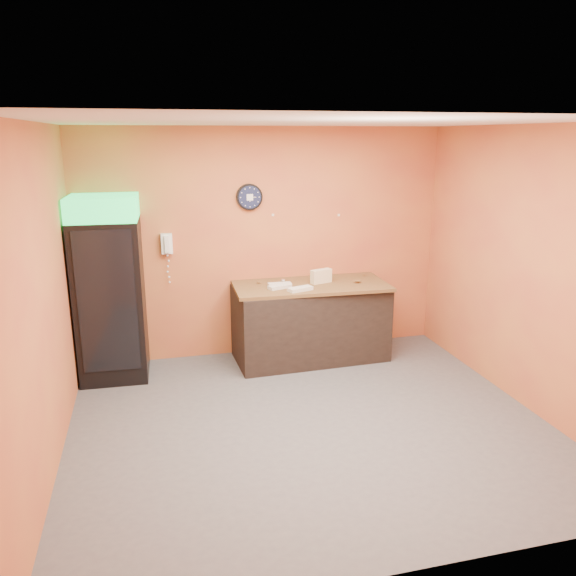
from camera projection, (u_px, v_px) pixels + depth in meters
name	position (u px, v px, depth m)	size (l,w,h in m)	color
floor	(309.00, 423.00, 5.43)	(4.50, 4.50, 0.00)	#47474C
back_wall	(265.00, 243.00, 6.93)	(4.50, 0.02, 2.80)	#C87738
left_wall	(44.00, 300.00, 4.53)	(0.02, 4.00, 2.80)	#C87738
right_wall	(527.00, 269.00, 5.59)	(0.02, 4.00, 2.80)	#C87738
ceiling	(312.00, 122.00, 4.69)	(4.50, 4.00, 0.02)	white
beverage_cooler	(110.00, 292.00, 6.23)	(0.75, 0.76, 2.07)	black
prep_counter	(310.00, 323.00, 6.91)	(1.83, 0.81, 0.92)	black
wall_clock	(249.00, 197.00, 6.71)	(0.32, 0.06, 0.32)	black
wall_phone	(167.00, 244.00, 6.59)	(0.13, 0.11, 0.24)	white
butcher_paper	(311.00, 285.00, 6.78)	(1.85, 0.87, 0.04)	brown
sub_roll_stack	(321.00, 276.00, 6.81)	(0.28, 0.17, 0.17)	beige
wrapped_sandwich_left	(280.00, 287.00, 6.58)	(0.28, 0.11, 0.04)	silver
wrapped_sandwich_mid	(300.00, 289.00, 6.47)	(0.29, 0.12, 0.04)	silver
wrapped_sandwich_right	(280.00, 285.00, 6.67)	(0.28, 0.11, 0.04)	silver
kitchen_tool	(283.00, 282.00, 6.77)	(0.06, 0.06, 0.06)	silver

